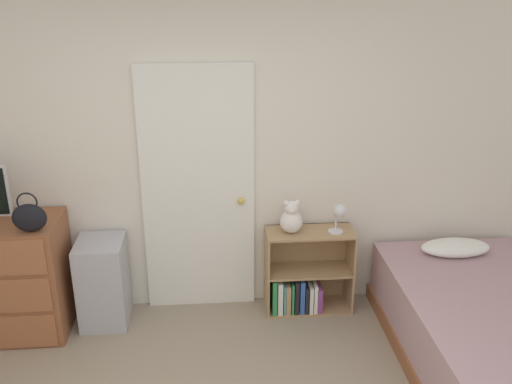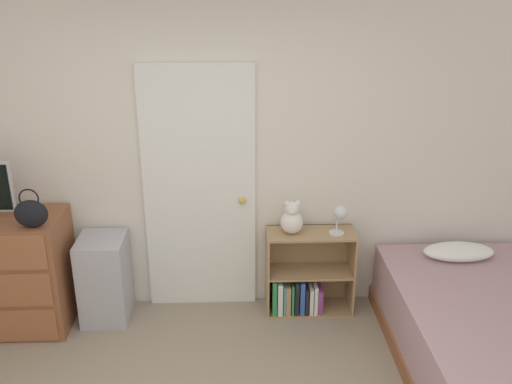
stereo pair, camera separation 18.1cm
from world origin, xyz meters
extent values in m
cube|color=silver|center=(0.00, 2.11, 1.27)|extent=(10.00, 0.06, 2.55)
cube|color=white|center=(-0.04, 2.06, 1.02)|extent=(0.89, 0.04, 2.04)
sphere|color=gold|center=(0.30, 2.01, 0.95)|extent=(0.06, 0.06, 0.06)
ellipsoid|color=black|center=(-1.22, 1.60, 1.04)|extent=(0.24, 0.11, 0.21)
torus|color=black|center=(-1.22, 1.60, 1.16)|extent=(0.15, 0.01, 0.15)
cube|color=#ADADB7|center=(-0.81, 1.86, 0.35)|extent=(0.37, 0.41, 0.71)
cube|color=tan|center=(0.50, 1.91, 0.36)|extent=(0.02, 0.30, 0.71)
cube|color=tan|center=(1.20, 1.91, 0.36)|extent=(0.02, 0.30, 0.71)
cube|color=tan|center=(0.85, 1.91, 0.01)|extent=(0.68, 0.30, 0.02)
cube|color=tan|center=(0.85, 1.91, 0.36)|extent=(0.68, 0.30, 0.02)
cube|color=tan|center=(0.85, 1.91, 0.70)|extent=(0.68, 0.30, 0.02)
cube|color=tan|center=(0.85, 2.06, 0.36)|extent=(0.71, 0.01, 0.71)
cube|color=#338C4C|center=(0.56, 1.87, 0.17)|extent=(0.04, 0.20, 0.31)
cube|color=white|center=(0.60, 1.86, 0.16)|extent=(0.04, 0.18, 0.29)
cube|color=teal|center=(0.64, 1.85, 0.15)|extent=(0.02, 0.17, 0.26)
cube|color=tan|center=(0.67, 1.89, 0.15)|extent=(0.04, 0.23, 0.26)
cube|color=#338C4C|center=(0.71, 1.86, 0.15)|extent=(0.02, 0.19, 0.27)
cube|color=black|center=(0.74, 1.89, 0.17)|extent=(0.03, 0.23, 0.30)
cube|color=#3359B2|center=(0.78, 1.88, 0.17)|extent=(0.04, 0.23, 0.30)
cube|color=black|center=(0.82, 1.90, 0.13)|extent=(0.03, 0.26, 0.23)
cube|color=white|center=(0.86, 1.88, 0.13)|extent=(0.03, 0.22, 0.23)
cube|color=white|center=(0.90, 1.90, 0.14)|extent=(0.03, 0.26, 0.25)
cube|color=#8C3F8C|center=(0.93, 1.86, 0.13)|extent=(0.04, 0.19, 0.21)
sphere|color=silver|center=(0.69, 1.91, 0.80)|extent=(0.18, 0.18, 0.18)
sphere|color=silver|center=(0.69, 1.91, 0.92)|extent=(0.11, 0.11, 0.11)
sphere|color=silver|center=(0.69, 1.86, 0.91)|extent=(0.04, 0.04, 0.04)
sphere|color=silver|center=(0.65, 1.91, 0.96)|extent=(0.05, 0.05, 0.05)
sphere|color=silver|center=(0.74, 1.91, 0.96)|extent=(0.05, 0.05, 0.05)
cylinder|color=silver|center=(1.05, 1.88, 0.72)|extent=(0.12, 0.12, 0.01)
cylinder|color=silver|center=(1.05, 1.88, 0.80)|extent=(0.01, 0.01, 0.15)
sphere|color=silver|center=(1.07, 1.86, 0.90)|extent=(0.11, 0.11, 0.11)
cube|color=brown|center=(2.02, 1.09, 0.06)|extent=(1.25, 1.95, 0.12)
cube|color=#B28C93|center=(2.02, 1.09, 0.32)|extent=(1.21, 1.89, 0.41)
ellipsoid|color=white|center=(2.02, 1.79, 0.58)|extent=(0.56, 0.28, 0.12)
camera|label=1|loc=(0.08, -2.19, 2.67)|focal=40.00mm
camera|label=2|loc=(0.26, -2.20, 2.67)|focal=40.00mm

